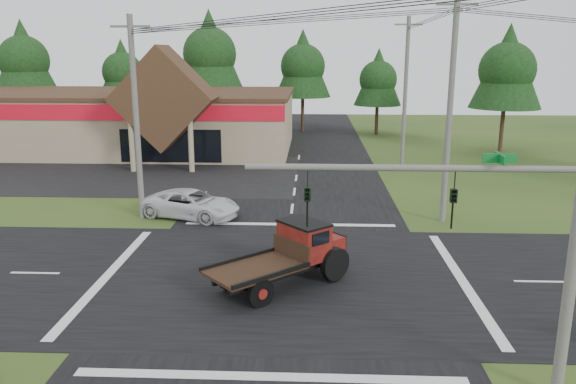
{
  "coord_description": "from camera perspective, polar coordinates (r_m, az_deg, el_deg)",
  "views": [
    {
      "loc": [
        1.1,
        -20.64,
        8.67
      ],
      "look_at": [
        -0.02,
        5.19,
        2.2
      ],
      "focal_mm": 35.0,
      "sensor_mm": 36.0,
      "label": 1
    }
  ],
  "objects": [
    {
      "name": "utility_pole_ne",
      "position": [
        29.59,
        16.12,
        8.11
      ],
      "size": [
        2.0,
        0.3,
        11.5
      ],
      "color": "#595651",
      "rests_on": "ground"
    },
    {
      "name": "tree_row_c",
      "position": [
        62.64,
        -7.96,
        13.97
      ],
      "size": [
        7.28,
        7.28,
        13.13
      ],
      "color": "#332316",
      "rests_on": "ground"
    },
    {
      "name": "tree_row_b",
      "position": [
        66.13,
        -16.48,
        11.79
      ],
      "size": [
        5.6,
        5.6,
        10.1
      ],
      "color": "#332316",
      "rests_on": "ground"
    },
    {
      "name": "tree_row_a",
      "position": [
        68.16,
        -25.28,
        12.23
      ],
      "size": [
        6.72,
        6.72,
        12.12
      ],
      "color": "#332316",
      "rests_on": "ground"
    },
    {
      "name": "road_ew",
      "position": [
        22.41,
        -0.53,
        -8.68
      ],
      "size": [
        120.0,
        12.0,
        0.02
      ],
      "primitive_type": "cube",
      "color": "black",
      "rests_on": "ground"
    },
    {
      "name": "tree_side_ne",
      "position": [
        53.41,
        21.4,
        11.72
      ],
      "size": [
        6.16,
        6.16,
        11.11
      ],
      "color": "#332316",
      "rests_on": "ground"
    },
    {
      "name": "traffic_signal_mast",
      "position": [
        14.6,
        21.27,
        -3.86
      ],
      "size": [
        8.12,
        0.24,
        7.0
      ],
      "color": "#595651",
      "rests_on": "ground"
    },
    {
      "name": "road_ns",
      "position": [
        22.42,
        -0.53,
        -8.68
      ],
      "size": [
        12.0,
        120.0,
        0.02
      ],
      "primitive_type": "cube",
      "color": "black",
      "rests_on": "ground"
    },
    {
      "name": "utility_pole_n",
      "position": [
        43.3,
        11.83,
        9.88
      ],
      "size": [
        2.0,
        0.3,
        11.2
      ],
      "color": "#595651",
      "rests_on": "ground"
    },
    {
      "name": "cvs_building",
      "position": [
        53.28,
        -16.05,
        7.16
      ],
      "size": [
        30.4,
        18.2,
        9.19
      ],
      "color": "gray",
      "rests_on": "ground"
    },
    {
      "name": "ground",
      "position": [
        22.42,
        -0.53,
        -8.71
      ],
      "size": [
        120.0,
        120.0,
        0.0
      ],
      "primitive_type": "plane",
      "color": "#2A4619",
      "rests_on": "ground"
    },
    {
      "name": "parking_apron",
      "position": [
        43.3,
        -17.99,
        1.82
      ],
      "size": [
        28.0,
        14.0,
        0.02
      ],
      "primitive_type": "cube",
      "color": "black",
      "rests_on": "ground"
    },
    {
      "name": "tree_row_d",
      "position": [
        62.67,
        1.52,
        12.86
      ],
      "size": [
        6.16,
        6.16,
        11.11
      ],
      "color": "#332316",
      "rests_on": "ground"
    },
    {
      "name": "antique_flatbed_truck",
      "position": [
        21.21,
        -0.72,
        -6.59
      ],
      "size": [
        5.72,
        5.43,
        2.39
      ],
      "primitive_type": null,
      "rotation": [
        0.0,
        0.0,
        -0.84
      ],
      "color": "#560D0C",
      "rests_on": "ground"
    },
    {
      "name": "tree_row_e",
      "position": [
        61.09,
        9.15,
        11.4
      ],
      "size": [
        5.04,
        5.04,
        9.09
      ],
      "color": "#332316",
      "rests_on": "ground"
    },
    {
      "name": "white_pickup",
      "position": [
        30.58,
        -9.81,
        -1.2
      ],
      "size": [
        5.78,
        4.0,
        1.47
      ],
      "primitive_type": "imported",
      "rotation": [
        0.0,
        0.0,
        1.25
      ],
      "color": "silver",
      "rests_on": "ground"
    },
    {
      "name": "utility_pole_nw",
      "position": [
        30.23,
        -15.17,
        7.33
      ],
      "size": [
        2.0,
        0.3,
        10.5
      ],
      "color": "#595651",
      "rests_on": "ground"
    }
  ]
}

